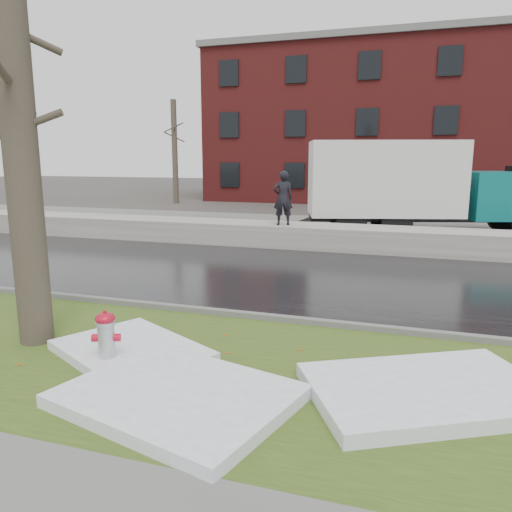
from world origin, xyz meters
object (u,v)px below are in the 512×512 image
(tree, at_px, (19,133))
(box_truck, at_px, (413,186))
(worker, at_px, (283,198))
(fire_hydrant, at_px, (106,337))

(tree, height_order, box_truck, tree)
(box_truck, distance_m, worker, 5.79)
(tree, bearing_deg, worker, 81.22)
(fire_hydrant, distance_m, worker, 10.11)
(fire_hydrant, distance_m, tree, 3.29)
(tree, xyz_separation_m, worker, (1.47, 9.54, -1.64))
(fire_hydrant, distance_m, box_truck, 14.82)
(tree, bearing_deg, fire_hydrant, -16.90)
(fire_hydrant, bearing_deg, tree, 141.48)
(fire_hydrant, bearing_deg, box_truck, 53.59)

